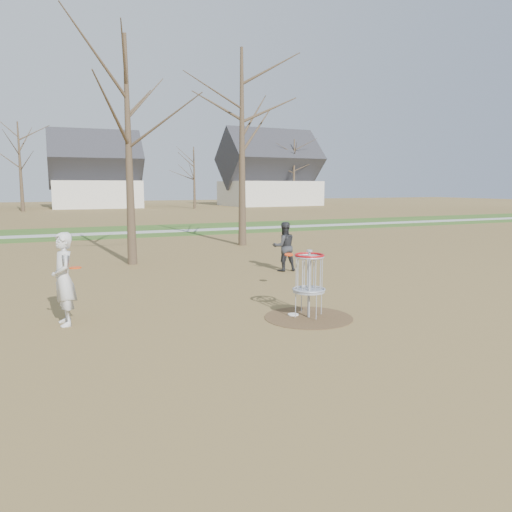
# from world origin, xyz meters

# --- Properties ---
(ground) EXTENTS (160.00, 160.00, 0.00)m
(ground) POSITION_xyz_m (0.00, 0.00, 0.00)
(ground) COLOR brown
(ground) RESTS_ON ground
(green_band) EXTENTS (160.00, 8.00, 0.01)m
(green_band) POSITION_xyz_m (0.00, 21.00, 0.01)
(green_band) COLOR #2D5119
(green_band) RESTS_ON ground
(footpath) EXTENTS (160.00, 1.50, 0.01)m
(footpath) POSITION_xyz_m (0.00, 20.00, 0.01)
(footpath) COLOR #9E9E99
(footpath) RESTS_ON green_band
(dirt_circle) EXTENTS (1.80, 1.80, 0.01)m
(dirt_circle) POSITION_xyz_m (0.00, 0.00, 0.01)
(dirt_circle) COLOR #47331E
(dirt_circle) RESTS_ON ground
(player_standing) EXTENTS (0.51, 0.70, 1.79)m
(player_standing) POSITION_xyz_m (-4.54, 1.45, 0.89)
(player_standing) COLOR silver
(player_standing) RESTS_ON ground
(player_throwing) EXTENTS (0.81, 0.67, 1.54)m
(player_throwing) POSITION_xyz_m (2.10, 5.18, 0.77)
(player_throwing) COLOR #2C2D31
(player_throwing) RESTS_ON ground
(disc_grounded) EXTENTS (0.22, 0.22, 0.02)m
(disc_grounded) POSITION_xyz_m (-0.20, 0.28, 0.02)
(disc_grounded) COLOR white
(disc_grounded) RESTS_ON dirt_circle
(discs_in_play) EXTENTS (5.48, 1.61, 0.27)m
(discs_in_play) POSITION_xyz_m (-1.57, 1.98, 1.01)
(discs_in_play) COLOR #EA3C0C
(discs_in_play) RESTS_ON ground
(disc_golf_basket) EXTENTS (0.64, 0.64, 1.35)m
(disc_golf_basket) POSITION_xyz_m (0.00, 0.00, 0.91)
(disc_golf_basket) COLOR #9EA3AD
(disc_golf_basket) RESTS_ON ground
(bare_trees) EXTENTS (52.62, 44.98, 9.00)m
(bare_trees) POSITION_xyz_m (1.78, 35.79, 5.35)
(bare_trees) COLOR #382B1E
(bare_trees) RESTS_ON ground
(houses_row) EXTENTS (56.51, 10.01, 7.26)m
(houses_row) POSITION_xyz_m (4.32, 52.56, 3.52)
(houses_row) COLOR silver
(houses_row) RESTS_ON ground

